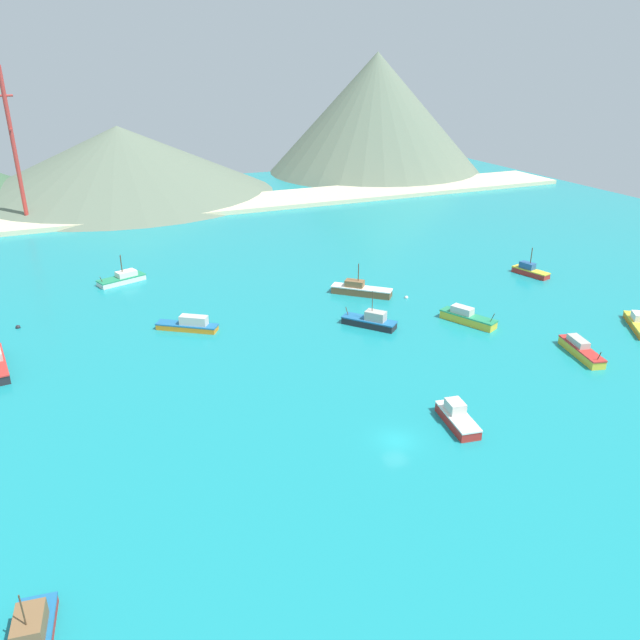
# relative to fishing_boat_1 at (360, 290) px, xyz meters

# --- Properties ---
(ground) EXTENTS (260.00, 280.00, 0.50)m
(ground) POSITION_rel_fishing_boat_1_xyz_m (-16.80, -12.35, -1.17)
(ground) COLOR teal
(fishing_boat_1) EXTENTS (9.69, 9.03, 5.73)m
(fishing_boat_1) POSITION_rel_fishing_boat_1_xyz_m (0.00, 0.00, 0.00)
(fishing_boat_1) COLOR brown
(fishing_boat_1) RESTS_ON ground
(fishing_boat_3) EXTENTS (7.64, 9.68, 2.15)m
(fishing_boat_3) POSITION_rel_fishing_boat_1_xyz_m (33.43, -30.48, -0.21)
(fishing_boat_3) COLOR orange
(fishing_boat_3) RESTS_ON ground
(fishing_boat_4) EXTENTS (4.18, 9.33, 2.67)m
(fishing_boat_4) POSITION_rel_fishing_boat_1_xyz_m (17.79, -34.06, -0.07)
(fishing_boat_4) COLOR gold
(fishing_boat_4) RESTS_ON ground
(fishing_boat_5) EXTENTS (4.01, 7.64, 5.45)m
(fishing_boat_5) POSITION_rel_fishing_boat_1_xyz_m (35.02, -3.30, -0.05)
(fishing_boat_5) COLOR red
(fishing_boat_5) RESTS_ON ground
(fishing_boat_6) EXTENTS (5.93, 9.35, 2.86)m
(fishing_boat_6) POSITION_rel_fishing_boat_1_xyz_m (9.87, -18.01, 0.01)
(fishing_boat_6) COLOR gold
(fishing_boat_6) RESTS_ON ground
(fishing_boat_7) EXTENTS (9.21, 7.24, 2.41)m
(fishing_boat_7) POSITION_rel_fishing_boat_1_xyz_m (-31.33, -3.40, -0.04)
(fishing_boat_7) COLOR orange
(fishing_boat_7) RESTS_ON ground
(fishing_boat_9) EXTENTS (3.59, 7.57, 2.58)m
(fishing_boat_9) POSITION_rel_fishing_boat_1_xyz_m (-8.74, -42.15, -0.02)
(fishing_boat_9) COLOR red
(fishing_boat_9) RESTS_ON ground
(fishing_boat_10) EXTENTS (9.21, 5.70, 5.29)m
(fishing_boat_10) POSITION_rel_fishing_boat_1_xyz_m (-38.08, 23.37, -0.13)
(fishing_boat_10) COLOR silver
(fishing_boat_10) RESTS_ON ground
(fishing_boat_11) EXTENTS (7.40, 8.24, 5.92)m
(fishing_boat_11) POSITION_rel_fishing_boat_1_xyz_m (-4.90, -13.29, 0.04)
(fishing_boat_11) COLOR #232328
(fishing_boat_11) RESTS_ON ground
(buoy_0) EXTENTS (0.74, 0.74, 0.74)m
(buoy_0) POSITION_rel_fishing_boat_1_xyz_m (-55.83, 7.93, -0.79)
(buoy_0) COLOR #232328
(buoy_0) RESTS_ON ground
(buoy_2) EXTENTS (0.65, 0.65, 0.65)m
(buoy_2) POSITION_rel_fishing_boat_1_xyz_m (6.63, -4.75, -0.81)
(buoy_2) COLOR silver
(buoy_2) RESTS_ON ground
(beach_strip) EXTENTS (247.00, 20.48, 1.20)m
(beach_strip) POSITION_rel_fishing_boat_1_xyz_m (-16.80, 77.78, -0.32)
(beach_strip) COLOR beige
(beach_strip) RESTS_ON ground
(hill_central) EXTENTS (91.97, 91.97, 20.10)m
(hill_central) POSITION_rel_fishing_boat_1_xyz_m (-27.33, 108.13, 9.13)
(hill_central) COLOR #60705B
(hill_central) RESTS_ON ground
(hill_east) EXTENTS (76.90, 76.90, 40.67)m
(hill_east) POSITION_rel_fishing_boat_1_xyz_m (62.76, 113.76, 19.41)
(hill_east) COLOR #60705B
(hill_east) RESTS_ON ground
(radio_tower) EXTENTS (3.73, 2.99, 37.33)m
(radio_tower) POSITION_rel_fishing_boat_1_xyz_m (-54.61, 78.44, 18.11)
(radio_tower) COLOR #B7332D
(radio_tower) RESTS_ON ground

